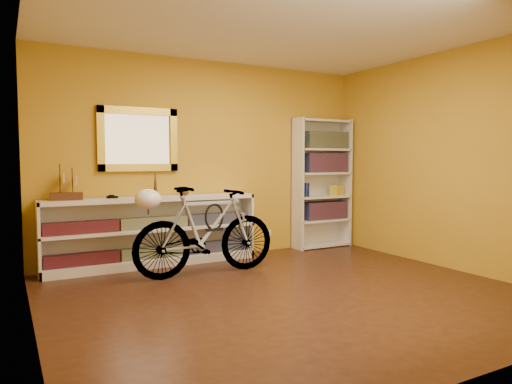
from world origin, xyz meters
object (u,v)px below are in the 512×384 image
console_unit (154,231)px  bookcase (322,183)px  helmet (148,199)px  bicycle (206,231)px

console_unit → bookcase: bearing=0.6°
helmet → console_unit: bearing=69.8°
bicycle → helmet: (-0.65, 0.00, 0.38)m
bicycle → helmet: 0.76m
console_unit → bicycle: bearing=-61.8°
bookcase → bicycle: (-2.17, -0.75, -0.45)m
bookcase → helmet: bearing=-165.2°
helmet → bicycle: bearing=-0.4°
bookcase → bicycle: bookcase is taller
console_unit → bookcase: 2.61m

